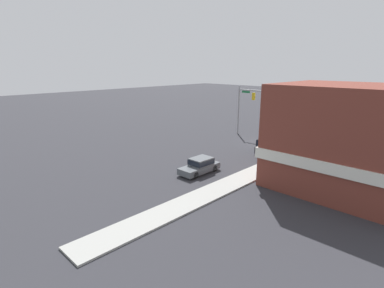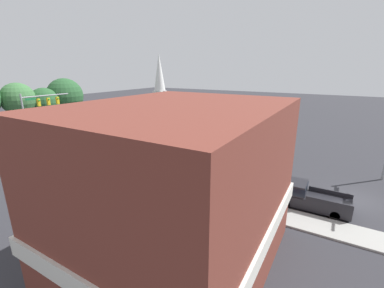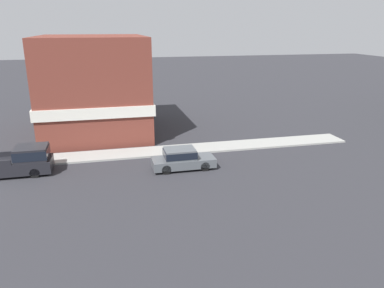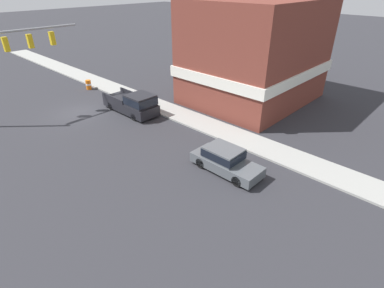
# 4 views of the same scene
# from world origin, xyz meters

# --- Properties ---
(car_lead) EXTENTS (1.77, 4.42, 1.50)m
(car_lead) POSITION_xyz_m (-1.68, 14.84, 0.78)
(car_lead) COLOR black
(car_lead) RESTS_ON ground
(pickup_truck_parked) EXTENTS (2.06, 5.48, 1.92)m
(pickup_truck_parked) POSITION_xyz_m (-3.27, 3.77, 0.94)
(pickup_truck_parked) COLOR black
(pickup_truck_parked) RESTS_ON ground
(corner_brick_building) EXTENTS (12.01, 9.67, 8.87)m
(corner_brick_building) POSITION_xyz_m (-13.25, 9.00, 4.30)
(corner_brick_building) COLOR brown
(corner_brick_building) RESTS_ON ground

